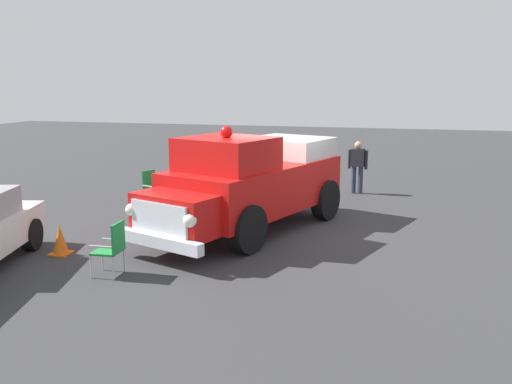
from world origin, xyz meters
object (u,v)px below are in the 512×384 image
lawn_chair_by_car (152,185)px  spectator_standing (358,164)px  traffic_cone (60,240)px  lawn_chair_spare (113,245)px  vintage_fire_truck (250,182)px

lawn_chair_by_car → spectator_standing: spectator_standing is taller
lawn_chair_by_car → traffic_cone: bearing=-178.1°
spectator_standing → traffic_cone: (-8.01, 5.46, -0.66)m
spectator_standing → traffic_cone: size_ratio=2.64×
lawn_chair_spare → traffic_cone: size_ratio=1.61×
lawn_chair_spare → lawn_chair_by_car: bearing=18.6°
spectator_standing → lawn_chair_by_car: bearing=120.4°
lawn_chair_by_car → lawn_chair_spare: 5.88m
vintage_fire_truck → lawn_chair_spare: (-3.71, 1.61, -0.61)m
lawn_chair_by_car → spectator_standing: (3.30, -5.62, 0.37)m
spectator_standing → vintage_fire_truck: bearing=157.6°
lawn_chair_by_car → spectator_standing: size_ratio=0.61×
traffic_cone → lawn_chair_spare: bearing=-116.8°
spectator_standing → traffic_cone: spectator_standing is taller
lawn_chair_by_car → traffic_cone: 4.72m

